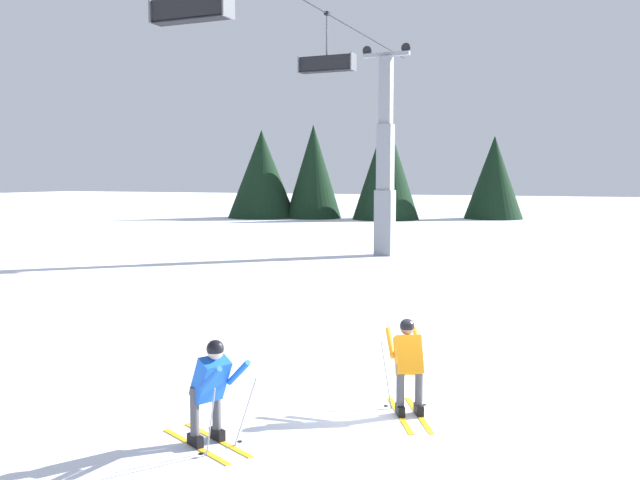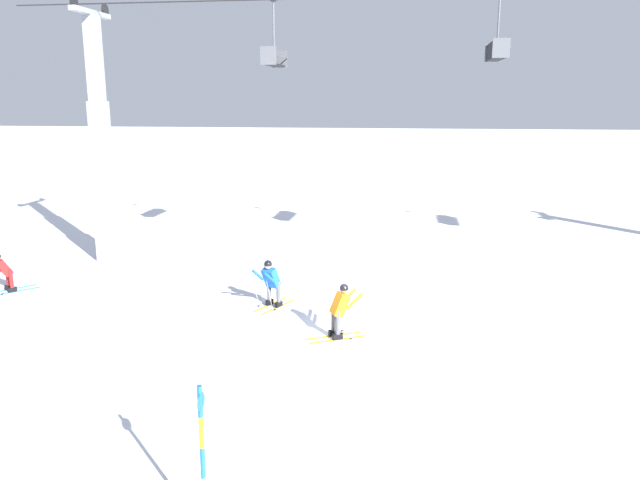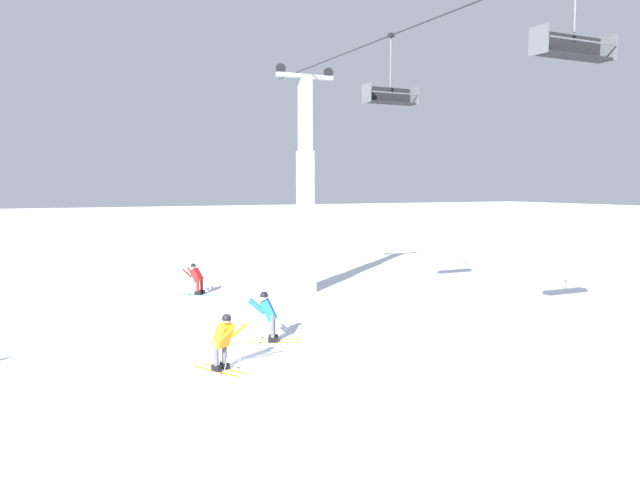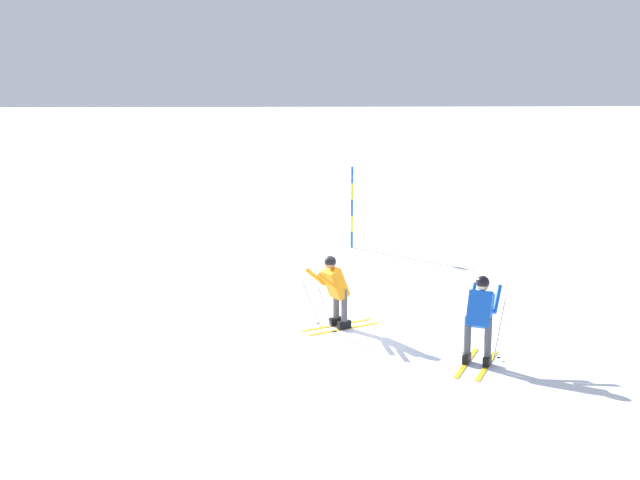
# 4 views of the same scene
# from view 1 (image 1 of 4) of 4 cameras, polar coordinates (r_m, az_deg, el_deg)

# --- Properties ---
(ground_plane) EXTENTS (260.00, 260.00, 0.00)m
(ground_plane) POSITION_cam_1_polar(r_m,az_deg,el_deg) (11.63, 8.68, -13.95)
(ground_plane) COLOR white
(skier_carving_main) EXTENTS (1.66, 1.22, 1.65)m
(skier_carving_main) POSITION_cam_1_polar(r_m,az_deg,el_deg) (11.22, 7.42, -9.95)
(skier_carving_main) COLOR yellow
(skier_carving_main) RESTS_ON ground_plane
(lift_tower_far) EXTENTS (0.85, 2.37, 10.11)m
(lift_tower_far) POSITION_cam_1_polar(r_m,az_deg,el_deg) (33.12, 5.51, 5.86)
(lift_tower_far) COLOR gray
(lift_tower_far) RESTS_ON ground_plane
(chairlift_seat_second) EXTENTS (0.61, 2.24, 2.23)m
(chairlift_seat_second) POSITION_cam_1_polar(r_m,az_deg,el_deg) (18.52, -10.90, 18.58)
(chairlift_seat_second) COLOR black
(chairlift_seat_middle) EXTENTS (0.61, 2.18, 2.23)m
(chairlift_seat_middle) POSITION_cam_1_polar(r_m,az_deg,el_deg) (26.42, 0.52, 14.65)
(chairlift_seat_middle) COLOR black
(skier_distant_downhill) EXTENTS (1.21, 1.73, 1.70)m
(skier_distant_downhill) POSITION_cam_1_polar(r_m,az_deg,el_deg) (9.90, -9.14, -11.88)
(skier_distant_downhill) COLOR yellow
(skier_distant_downhill) RESTS_ON ground_plane
(tree_line_ridge) EXTENTS (12.67, 26.12, 9.26)m
(tree_line_ridge) POSITION_cam_1_polar(r_m,az_deg,el_deg) (62.48, 2.82, 5.71)
(tree_line_ridge) COLOR black
(tree_line_ridge) RESTS_ON ground_plane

